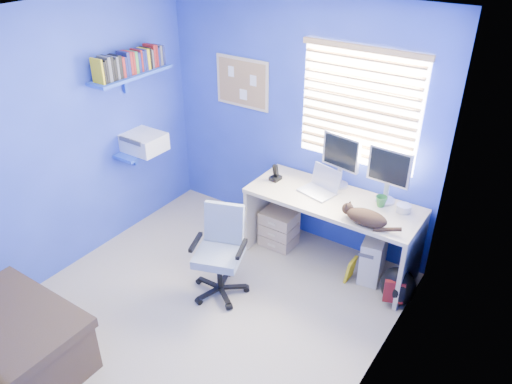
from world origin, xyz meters
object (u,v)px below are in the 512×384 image
Objects in this scene: cat at (367,218)px; office_chair at (221,262)px; desk at (331,231)px; tower_pc at (374,255)px; laptop at (318,183)px.

cat reaches higher than office_chair.
desk is 0.46m from tower_pc.
desk reaches higher than tower_pc.
desk is 3.68× the size of tower_pc.
cat reaches higher than desk.
cat is 0.43× the size of office_chair.
desk is 0.65m from cat.
laptop is at bearing 174.18° from tower_pc.
laptop reaches higher than office_chair.
office_chair is at bearing -138.32° from cat.
cat is at bearing -7.92° from laptop.
cat is at bearing 33.75° from office_chair.
office_chair is at bearing -124.32° from desk.
desk is 1.14m from office_chair.
tower_pc is at bearing 94.78° from cat.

